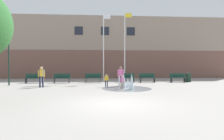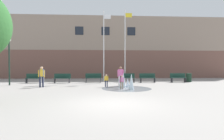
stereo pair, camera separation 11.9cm
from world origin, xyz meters
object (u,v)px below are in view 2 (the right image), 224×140
child_with_pink_shirt (122,81)px  flagpole_left (104,44)px  park_bench_far_right (178,78)px  child_in_fountain (106,80)px  park_bench_near_trashcan (148,78)px  trash_can (189,78)px  adult_near_bench (121,75)px  adult_watching (42,75)px  park_bench_under_right_flagpole (127,78)px  park_bench_far_left (34,78)px  flagpole_right (125,43)px  adult_in_red (41,75)px  lamp_post_left_lane (9,54)px  park_bench_under_left_flagpole (93,78)px  park_bench_left_of_flagpoles (62,78)px

child_with_pink_shirt → flagpole_left: size_ratio=0.13×
park_bench_far_right → child_with_pink_shirt: size_ratio=1.62×
child_with_pink_shirt → child_in_fountain: 1.63m
park_bench_near_trashcan → trash_can: park_bench_near_trashcan is taller
park_bench_near_trashcan → trash_can: size_ratio=1.78×
adult_near_bench → adult_watching: bearing=132.2°
park_bench_under_right_flagpole → child_in_fountain: 4.43m
child_in_fountain → park_bench_far_left: bearing=-62.0°
adult_near_bench → flagpole_right: bearing=37.9°
adult_near_bench → child_with_pink_shirt: size_ratio=1.61×
adult_in_red → trash_can: (13.69, 3.94, -0.48)m
adult_watching → adult_near_bench: bearing=-98.7°
park_bench_under_right_flagpole → park_bench_near_trashcan: 2.07m
park_bench_under_right_flagpole → lamp_post_left_lane: bearing=-168.5°
park_bench_under_right_flagpole → adult_in_red: (-7.17, -3.66, 0.45)m
child_in_fountain → park_bench_near_trashcan: bearing=-171.9°
park_bench_under_right_flagpole → trash_can: (6.52, 0.27, -0.03)m
adult_watching → adult_in_red: bearing=-164.1°
adult_in_red → child_with_pink_shirt: bearing=50.1°
park_bench_far_left → lamp_post_left_lane: (-1.29, -2.05, 2.14)m
park_bench_under_right_flagpole → lamp_post_left_lane: 10.79m
adult_in_red → park_bench_far_right: bearing=79.3°
park_bench_far_left → flagpole_left: flagpole_left is taller
adult_watching → trash_can: adult_watching is taller
park_bench_under_right_flagpole → adult_near_bench: (-1.01, -3.45, 0.45)m
park_bench_under_left_flagpole → flagpole_right: flagpole_right is taller
park_bench_left_of_flagpoles → flagpole_right: size_ratio=0.21×
child_in_fountain → flagpole_left: 6.34m
park_bench_far_right → child_with_pink_shirt: 8.05m
park_bench_under_left_flagpole → park_bench_under_right_flagpole: (3.36, -0.11, 0.00)m
adult_watching → flagpole_right: 9.12m
park_bench_near_trashcan → flagpole_left: size_ratio=0.21×
flagpole_right → trash_can: bearing=-10.3°
flagpole_left → lamp_post_left_lane: bearing=-156.2°
child_with_pink_shirt → flagpole_left: flagpole_left is taller
child_in_fountain → trash_can: 9.62m
park_bench_near_trashcan → flagpole_right: bearing=142.1°
park_bench_under_left_flagpole → adult_near_bench: size_ratio=1.01×
park_bench_far_right → adult_near_bench: (-6.24, -3.35, 0.45)m
flagpole_right → trash_can: (6.50, -1.18, -3.68)m
park_bench_left_of_flagpoles → trash_can: (12.89, 0.44, -0.03)m
park_bench_under_right_flagpole → flagpole_left: 4.46m
park_bench_left_of_flagpoles → park_bench_under_left_flagpole: 3.02m
child_with_pink_shirt → flagpole_right: bearing=-6.7°
park_bench_under_left_flagpole → park_bench_far_right: bearing=-1.4°
child_with_pink_shirt → flagpole_right: size_ratio=0.13×
park_bench_far_left → park_bench_under_right_flagpole: same height
child_with_pink_shirt → flagpole_right: flagpole_right is taller
park_bench_left_of_flagpoles → lamp_post_left_lane: (-3.99, -1.95, 2.14)m
park_bench_left_of_flagpoles → flagpole_left: bearing=21.6°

